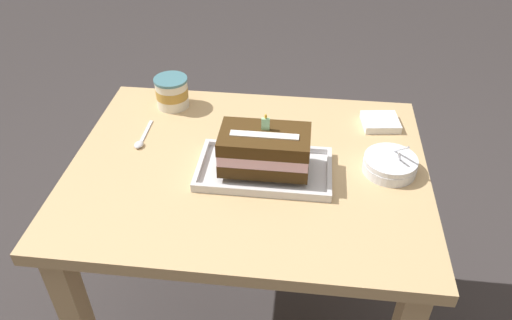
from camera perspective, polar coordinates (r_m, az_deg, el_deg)
The scene contains 7 objects.
dining_table at distance 1.43m, azimuth -0.88°, elevation -4.39°, with size 0.96×0.75×0.74m.
foil_tray at distance 1.32m, azimuth 0.95°, elevation -1.18°, with size 0.35×0.20×0.02m.
birthday_cake at distance 1.28m, azimuth 0.98°, elevation 1.19°, with size 0.23×0.13×0.15m.
bowl_stack at distance 1.37m, azimuth 15.05°, elevation -0.49°, with size 0.14×0.14×0.10m.
ice_cream_tub at distance 1.60m, azimuth -9.58°, elevation 7.64°, with size 0.10×0.10×0.10m.
serving_spoon_near_tray at distance 1.47m, azimuth -13.04°, elevation 2.08°, with size 0.03×0.15×0.01m.
napkin_pile at distance 1.55m, azimuth 14.01°, elevation 4.22°, with size 0.12×0.11×0.02m.
Camera 1 is at (0.14, -1.05, 1.58)m, focal length 35.04 mm.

